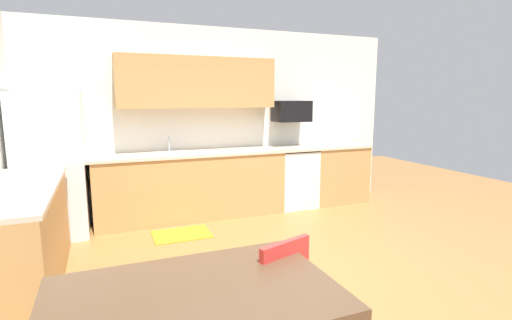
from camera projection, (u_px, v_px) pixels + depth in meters
The scene contains 16 objects.
ground_plane at pixel (296, 283), 3.55m from camera, with size 12.00×12.00×0.00m, color #9E6B38.
wall_back at pixel (215, 121), 5.76m from camera, with size 5.80×0.10×2.70m, color white.
cabinet_run_back at pixel (192, 187), 5.42m from camera, with size 2.61×0.60×0.90m, color tan.
cabinet_run_back_right at pixel (335, 174), 6.30m from camera, with size 0.94×0.60×0.90m, color tan.
cabinet_run_left at pixel (21, 241), 3.36m from camera, with size 0.60×2.00×0.90m, color tan.
countertop_back at pixel (222, 152), 5.51m from camera, with size 4.80×0.64×0.04m, color beige.
countertop_left at pixel (16, 189), 3.28m from camera, with size 0.64×2.00×0.04m, color beige.
upper_cabinets_back at pixel (198, 82), 5.36m from camera, with size 2.20×0.34×0.70m, color tan.
refrigerator at pixel (51, 166), 4.63m from camera, with size 0.76×0.70×1.76m, color white.
oven_range at pixel (294, 177), 6.01m from camera, with size 0.60×0.60×0.91m.
microwave at pixel (292, 111), 5.94m from camera, with size 0.54×0.36×0.32m, color black.
sink_basin at pixel (172, 158), 5.25m from camera, with size 0.48×0.40×0.14m, color #A5A8AD.
sink_faucet at pixel (169, 145), 5.39m from camera, with size 0.02×0.02×0.24m, color #B2B5BA.
dining_table at pixel (194, 304), 1.87m from camera, with size 1.40×0.90×0.76m.
chair_near_table at pixel (298, 303), 2.25m from camera, with size 0.51×0.51×0.85m.
floor_mat at pixel (182, 234), 4.79m from camera, with size 0.70×0.50×0.01m, color orange.
Camera 1 is at (-1.59, -2.94, 1.69)m, focal length 26.94 mm.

